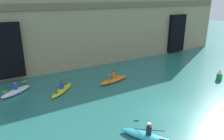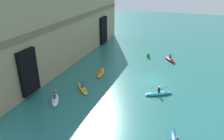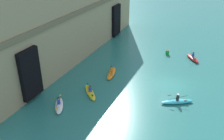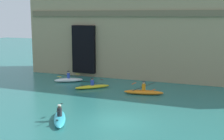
{
  "view_description": "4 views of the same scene",
  "coord_description": "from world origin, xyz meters",
  "px_view_note": "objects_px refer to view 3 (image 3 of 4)",
  "views": [
    {
      "loc": [
        -10.93,
        -9.5,
        7.99
      ],
      "look_at": [
        -2.0,
        5.12,
        2.19
      ],
      "focal_mm": 35.0,
      "sensor_mm": 36.0,
      "label": 1
    },
    {
      "loc": [
        -26.9,
        -3.96,
        13.34
      ],
      "look_at": [
        -2.1,
        5.11,
        1.71
      ],
      "focal_mm": 35.0,
      "sensor_mm": 36.0,
      "label": 2
    },
    {
      "loc": [
        -26.13,
        -3.84,
        14.94
      ],
      "look_at": [
        -1.78,
        6.8,
        1.45
      ],
      "focal_mm": 40.0,
      "sensor_mm": 36.0,
      "label": 3
    },
    {
      "loc": [
        6.94,
        -18.16,
        6.84
      ],
      "look_at": [
        -2.63,
        5.68,
        2.31
      ],
      "focal_mm": 50.0,
      "sensor_mm": 36.0,
      "label": 4
    }
  ],
  "objects_px": {
    "kayak_white": "(59,105)",
    "marker_buoy": "(167,51)",
    "kayak_cyan": "(177,101)",
    "kayak_red": "(193,58)",
    "kayak_yellow": "(90,92)",
    "kayak_orange": "(112,73)"
  },
  "relations": [
    {
      "from": "kayak_white",
      "to": "marker_buoy",
      "type": "xyz_separation_m",
      "value": [
        18.0,
        -7.13,
        0.26
      ]
    },
    {
      "from": "kayak_white",
      "to": "kayak_orange",
      "type": "height_order",
      "value": "kayak_white"
    },
    {
      "from": "kayak_white",
      "to": "kayak_red",
      "type": "height_order",
      "value": "kayak_white"
    },
    {
      "from": "kayak_cyan",
      "to": "kayak_red",
      "type": "height_order",
      "value": "kayak_red"
    },
    {
      "from": "kayak_cyan",
      "to": "kayak_white",
      "type": "bearing_deg",
      "value": -3.12
    },
    {
      "from": "kayak_white",
      "to": "kayak_yellow",
      "type": "bearing_deg",
      "value": 121.74
    },
    {
      "from": "kayak_white",
      "to": "kayak_red",
      "type": "xyz_separation_m",
      "value": [
        17.61,
        -10.89,
        -0.01
      ]
    },
    {
      "from": "kayak_white",
      "to": "kayak_yellow",
      "type": "height_order",
      "value": "kayak_white"
    },
    {
      "from": "kayak_red",
      "to": "marker_buoy",
      "type": "relative_size",
      "value": 2.78
    },
    {
      "from": "kayak_cyan",
      "to": "marker_buoy",
      "type": "distance_m",
      "value": 13.01
    },
    {
      "from": "kayak_cyan",
      "to": "kayak_yellow",
      "type": "distance_m",
      "value": 9.43
    },
    {
      "from": "kayak_red",
      "to": "kayak_yellow",
      "type": "bearing_deg",
      "value": 111.62
    },
    {
      "from": "kayak_red",
      "to": "kayak_orange",
      "type": "relative_size",
      "value": 0.85
    },
    {
      "from": "kayak_orange",
      "to": "kayak_yellow",
      "type": "height_order",
      "value": "kayak_orange"
    },
    {
      "from": "marker_buoy",
      "to": "kayak_red",
      "type": "bearing_deg",
      "value": -96.01
    },
    {
      "from": "kayak_white",
      "to": "kayak_orange",
      "type": "xyz_separation_m",
      "value": [
        8.66,
        -2.04,
        -0.02
      ]
    },
    {
      "from": "kayak_red",
      "to": "kayak_orange",
      "type": "height_order",
      "value": "kayak_orange"
    },
    {
      "from": "kayak_orange",
      "to": "kayak_yellow",
      "type": "bearing_deg",
      "value": 164.27
    },
    {
      "from": "kayak_orange",
      "to": "marker_buoy",
      "type": "height_order",
      "value": "kayak_orange"
    },
    {
      "from": "kayak_red",
      "to": "kayak_yellow",
      "type": "height_order",
      "value": "kayak_red"
    },
    {
      "from": "kayak_yellow",
      "to": "marker_buoy",
      "type": "relative_size",
      "value": 2.71
    },
    {
      "from": "kayak_orange",
      "to": "kayak_yellow",
      "type": "relative_size",
      "value": 1.2
    }
  ]
}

